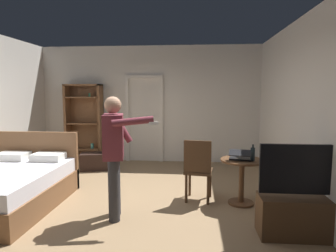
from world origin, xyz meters
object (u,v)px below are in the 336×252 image
object	(u,v)px
tv_flatscreen	(301,210)
side_table	(242,174)
bookshelf	(85,120)
laptop	(240,157)
wooden_chair	(198,168)
person_blue_shirt	(115,149)
suitcase_dark	(95,161)
bed	(9,187)
bottle_on_table	(253,154)

from	to	relation	value
tv_flatscreen	side_table	xyz separation A→B (m)	(-0.54, 1.01, 0.14)
bookshelf	tv_flatscreen	xyz separation A→B (m)	(3.98, -3.58, -0.70)
laptop	wooden_chair	size ratio (longest dim) A/B	0.39
person_blue_shirt	suitcase_dark	distance (m)	2.82
bookshelf	wooden_chair	distance (m)	3.79
suitcase_dark	side_table	bearing A→B (deg)	-44.50
bookshelf	bed	bearing A→B (deg)	-91.37
tv_flatscreen	bottle_on_table	distance (m)	1.12
bed	suitcase_dark	world-z (taller)	bed
bed	bottle_on_table	distance (m)	3.70
bed	bookshelf	xyz separation A→B (m)	(0.07, 2.99, 0.73)
bottle_on_table	bed	bearing A→B (deg)	-174.66
wooden_chair	bookshelf	bearing A→B (deg)	137.52
bed	person_blue_shirt	bearing A→B (deg)	-8.29
side_table	wooden_chair	world-z (taller)	wooden_chair
bed	person_blue_shirt	xyz separation A→B (m)	(1.71, -0.25, 0.66)
bookshelf	wooden_chair	size ratio (longest dim) A/B	1.93
bottle_on_table	suitcase_dark	xyz separation A→B (m)	(-3.07, 1.88, -0.62)
wooden_chair	laptop	bearing A→B (deg)	-7.17
tv_flatscreen	wooden_chair	world-z (taller)	tv_flatscreen
bookshelf	person_blue_shirt	size ratio (longest dim) A/B	1.15
laptop	person_blue_shirt	world-z (taller)	person_blue_shirt
bed	tv_flatscreen	size ratio (longest dim) A/B	1.81
bed	person_blue_shirt	size ratio (longest dim) A/B	1.22
laptop	wooden_chair	bearing A→B (deg)	172.83
bookshelf	side_table	world-z (taller)	bookshelf
side_table	suitcase_dark	bearing A→B (deg)	148.48
tv_flatscreen	laptop	size ratio (longest dim) A/B	2.94
bookshelf	wooden_chair	xyz separation A→B (m)	(2.77, -2.54, -0.48)
person_blue_shirt	tv_flatscreen	bearing A→B (deg)	-8.30
tv_flatscreen	person_blue_shirt	size ratio (longest dim) A/B	0.67
suitcase_dark	person_blue_shirt	bearing A→B (deg)	-78.31
side_table	wooden_chair	distance (m)	0.67
wooden_chair	suitcase_dark	world-z (taller)	wooden_chair
tv_flatscreen	laptop	world-z (taller)	tv_flatscreen
suitcase_dark	bookshelf	bearing A→B (deg)	110.04
tv_flatscreen	side_table	size ratio (longest dim) A/B	1.60
bottle_on_table	wooden_chair	bearing A→B (deg)	171.77
side_table	person_blue_shirt	world-z (taller)	person_blue_shirt
laptop	bookshelf	bearing A→B (deg)	142.42
bed	laptop	distance (m)	3.52
bed	wooden_chair	world-z (taller)	bed
bottle_on_table	suitcase_dark	bearing A→B (deg)	148.56
bottle_on_table	person_blue_shirt	size ratio (longest dim) A/B	0.15
laptop	person_blue_shirt	size ratio (longest dim) A/B	0.23
bookshelf	laptop	bearing A→B (deg)	-37.58
tv_flatscreen	wooden_chair	size ratio (longest dim) A/B	1.13
side_table	laptop	size ratio (longest dim) A/B	1.84
bottle_on_table	person_blue_shirt	world-z (taller)	person_blue_shirt
side_table	laptop	bearing A→B (deg)	-131.87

